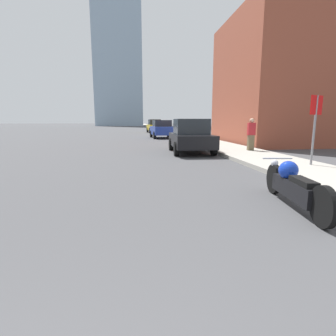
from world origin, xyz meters
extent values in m
cube|color=#9E998E|center=(5.90, 40.00, 0.07)|extent=(2.57, 240.00, 0.15)
cube|color=brown|center=(14.02, 18.13, 4.29)|extent=(13.26, 8.63, 8.58)
cube|color=#8CA5BC|center=(-4.06, 97.18, 40.82)|extent=(15.71, 15.71, 81.64)
cylinder|color=black|center=(3.74, 5.39, 0.32)|extent=(0.19, 0.65, 0.64)
cylinder|color=black|center=(3.46, 3.50, 0.32)|extent=(0.19, 0.65, 0.64)
cube|color=black|center=(3.60, 4.44, 0.34)|extent=(0.45, 1.47, 0.32)
sphere|color=#1433AD|center=(3.64, 4.73, 0.64)|extent=(0.36, 0.36, 0.36)
cube|color=black|center=(3.56, 4.13, 0.55)|extent=(0.31, 0.69, 0.10)
sphere|color=silver|center=(3.74, 5.42, 0.67)|extent=(0.16, 0.16, 0.16)
cylinder|color=silver|center=(3.72, 5.28, 0.79)|extent=(0.62, 0.12, 0.04)
cube|color=black|center=(3.52, 13.02, 0.63)|extent=(1.98, 4.03, 0.61)
cube|color=#23282D|center=(3.52, 13.02, 1.31)|extent=(1.62, 1.96, 0.74)
cylinder|color=black|center=(2.70, 14.28, 0.33)|extent=(0.23, 0.66, 0.66)
cylinder|color=black|center=(4.43, 14.21, 0.33)|extent=(0.23, 0.66, 0.66)
cylinder|color=black|center=(2.60, 11.83, 0.33)|extent=(0.23, 0.66, 0.66)
cylinder|color=black|center=(4.33, 11.76, 0.33)|extent=(0.23, 0.66, 0.66)
cube|color=#1E3899|center=(3.32, 24.94, 0.71)|extent=(2.07, 3.96, 0.74)
cube|color=#23282D|center=(3.32, 24.94, 1.37)|extent=(1.67, 1.94, 0.59)
cylinder|color=black|center=(2.38, 26.08, 0.33)|extent=(0.24, 0.68, 0.67)
cylinder|color=black|center=(4.11, 26.19, 0.33)|extent=(0.24, 0.68, 0.67)
cylinder|color=black|center=(2.53, 23.69, 0.33)|extent=(0.24, 0.68, 0.67)
cylinder|color=black|center=(4.26, 23.81, 0.33)|extent=(0.24, 0.68, 0.67)
cube|color=gold|center=(3.53, 36.80, 0.72)|extent=(2.03, 3.97, 0.76)
cube|color=#23282D|center=(3.53, 36.80, 1.46)|extent=(1.61, 1.96, 0.73)
cylinder|color=black|center=(2.62, 37.93, 0.34)|extent=(0.25, 0.69, 0.68)
cylinder|color=black|center=(4.26, 38.06, 0.34)|extent=(0.25, 0.69, 0.68)
cylinder|color=black|center=(2.81, 35.55, 0.34)|extent=(0.25, 0.69, 0.68)
cylinder|color=black|center=(4.45, 35.68, 0.34)|extent=(0.25, 0.69, 0.68)
cylinder|color=slate|center=(6.50, 8.00, 1.26)|extent=(0.07, 0.07, 2.23)
cube|color=red|center=(6.50, 8.00, 2.08)|extent=(0.57, 0.26, 0.60)
cube|color=brown|center=(6.40, 12.41, 0.52)|extent=(0.29, 0.20, 0.75)
cube|color=#B22328|center=(6.40, 12.41, 1.20)|extent=(0.36, 0.20, 0.59)
sphere|color=tan|center=(6.40, 12.41, 1.60)|extent=(0.22, 0.22, 0.22)
camera|label=1|loc=(0.71, 0.12, 1.57)|focal=28.00mm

